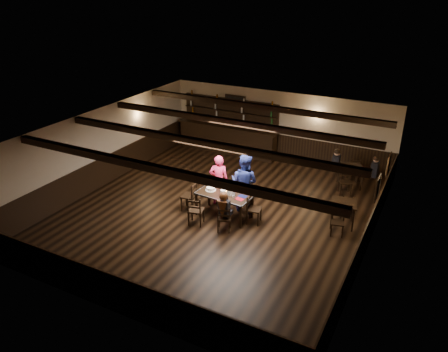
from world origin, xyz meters
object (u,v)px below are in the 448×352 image
at_px(chair_near_left, 195,209).
at_px(man_blue, 244,183).
at_px(dining_table, 224,196).
at_px(cake, 211,189).
at_px(chair_near_right, 224,217).
at_px(bar_counter, 228,135).
at_px(woman_pink, 219,180).

xyz_separation_m(chair_near_left, man_blue, (0.85, 1.51, 0.39)).
distance_m(dining_table, cake, 0.50).
height_order(chair_near_right, cake, cake).
bearing_deg(cake, bar_counter, 111.11).
xyz_separation_m(chair_near_right, man_blue, (-0.06, 1.45, 0.46)).
height_order(woman_pink, man_blue, man_blue).
xyz_separation_m(cake, bar_counter, (-1.88, 4.86, -0.07)).
xyz_separation_m(man_blue, cake, (-0.82, -0.62, -0.12)).
relative_size(woman_pink, bar_counter, 0.38).
distance_m(woman_pink, cake, 0.61).
relative_size(dining_table, bar_counter, 0.39).
bearing_deg(cake, woman_pink, 94.70).
distance_m(dining_table, woman_pink, 0.85).
xyz_separation_m(dining_table, woman_pink, (-0.53, 0.64, 0.15)).
distance_m(chair_near_left, woman_pink, 1.52).
relative_size(dining_table, woman_pink, 1.03).
xyz_separation_m(chair_near_right, cake, (-0.88, 0.82, 0.33)).
height_order(chair_near_left, woman_pink, woman_pink).
bearing_deg(chair_near_left, chair_near_right, 4.08).
relative_size(dining_table, man_blue, 0.93).
relative_size(chair_near_right, woman_pink, 0.48).
height_order(chair_near_right, bar_counter, bar_counter).
bearing_deg(dining_table, man_blue, 62.71).
xyz_separation_m(chair_near_left, woman_pink, (-0.03, 1.49, 0.30)).
relative_size(dining_table, chair_near_right, 2.14).
height_order(man_blue, cake, man_blue).
xyz_separation_m(man_blue, bar_counter, (-2.70, 4.24, -0.20)).
xyz_separation_m(chair_near_left, chair_near_right, (0.90, 0.06, -0.06)).
bearing_deg(dining_table, cake, 175.55).
distance_m(dining_table, chair_near_left, 1.00).
bearing_deg(bar_counter, chair_near_left, -72.13).
bearing_deg(cake, chair_near_left, -91.55).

